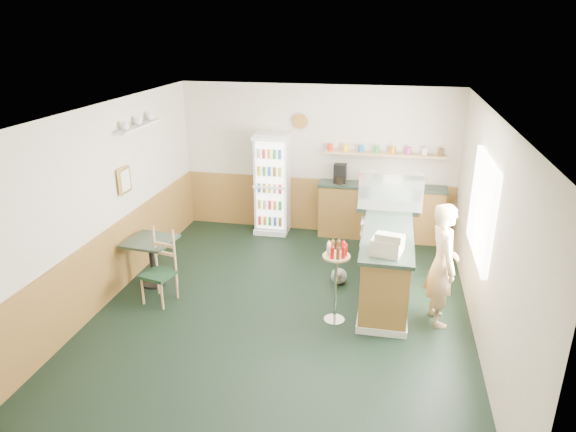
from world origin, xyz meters
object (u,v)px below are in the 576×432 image
(cafe_table, at_px, (151,253))
(condiment_stand, at_px, (336,269))
(shopkeeper, at_px, (442,265))
(cafe_chair, at_px, (160,264))
(cash_register, at_px, (387,245))
(drinks_fridge, at_px, (272,184))
(display_case, at_px, (391,193))

(cafe_table, bearing_deg, condiment_stand, -9.51)
(shopkeeper, bearing_deg, cafe_chair, 80.51)
(cash_register, xyz_separation_m, cafe_table, (-3.40, 0.40, -0.61))
(cash_register, bearing_deg, cafe_chair, -167.91)
(drinks_fridge, xyz_separation_m, cash_register, (2.13, -2.82, 0.19))
(display_case, bearing_deg, cash_register, -90.00)
(cafe_table, relative_size, cafe_chair, 0.69)
(condiment_stand, height_order, cafe_chair, condiment_stand)
(drinks_fridge, distance_m, display_case, 2.47)
(cash_register, height_order, cafe_chair, cash_register)
(drinks_fridge, distance_m, shopkeeper, 3.86)
(display_case, xyz_separation_m, condiment_stand, (-0.62, -1.68, -0.53))
(cash_register, height_order, shopkeeper, shopkeeper)
(shopkeeper, distance_m, cafe_table, 4.12)
(shopkeeper, height_order, cafe_table, shopkeeper)
(display_case, relative_size, shopkeeper, 0.59)
(display_case, relative_size, cash_register, 2.56)
(condiment_stand, xyz_separation_m, cafe_chair, (-2.46, 0.10, -0.20))
(display_case, bearing_deg, condiment_stand, -110.20)
(shopkeeper, bearing_deg, cash_register, 93.61)
(shopkeeper, xyz_separation_m, condiment_stand, (-1.32, -0.27, -0.07))
(drinks_fridge, bearing_deg, shopkeeper, -42.82)
(cafe_chair, bearing_deg, cash_register, 12.81)
(display_case, relative_size, cafe_table, 1.34)
(display_case, relative_size, condiment_stand, 0.88)
(drinks_fridge, xyz_separation_m, shopkeeper, (2.83, -2.62, -0.11))
(drinks_fridge, xyz_separation_m, cafe_table, (-1.27, -2.42, -0.42))
(drinks_fridge, bearing_deg, cafe_table, -117.66)
(drinks_fridge, relative_size, condiment_stand, 1.68)
(cafe_table, distance_m, cafe_chair, 0.49)
(cash_register, relative_size, cafe_chair, 0.36)
(drinks_fridge, height_order, shopkeeper, drinks_fridge)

